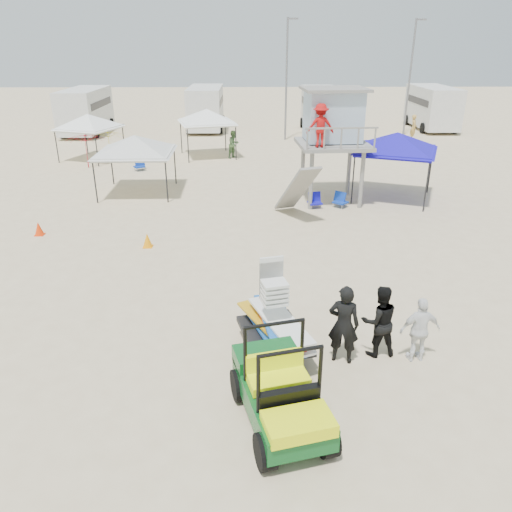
{
  "coord_description": "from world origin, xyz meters",
  "views": [
    {
      "loc": [
        0.29,
        -9.31,
        6.67
      ],
      "look_at": [
        0.5,
        3.0,
        1.3
      ],
      "focal_mm": 35.0,
      "sensor_mm": 36.0,
      "label": 1
    }
  ],
  "objects_px": {
    "utility_cart": "(280,386)",
    "surf_trailer": "(274,321)",
    "lifeguard_tower": "(332,120)",
    "canopy_blue": "(397,136)",
    "man_left": "(344,324)"
  },
  "relations": [
    {
      "from": "canopy_blue",
      "to": "lifeguard_tower",
      "type": "bearing_deg",
      "value": -174.89
    },
    {
      "from": "surf_trailer",
      "to": "lifeguard_tower",
      "type": "height_order",
      "value": "lifeguard_tower"
    },
    {
      "from": "utility_cart",
      "to": "man_left",
      "type": "distance_m",
      "value": 2.54
    },
    {
      "from": "surf_trailer",
      "to": "canopy_blue",
      "type": "relative_size",
      "value": 0.62
    },
    {
      "from": "surf_trailer",
      "to": "man_left",
      "type": "relative_size",
      "value": 1.37
    },
    {
      "from": "man_left",
      "to": "canopy_blue",
      "type": "relative_size",
      "value": 0.45
    },
    {
      "from": "utility_cart",
      "to": "canopy_blue",
      "type": "height_order",
      "value": "canopy_blue"
    },
    {
      "from": "lifeguard_tower",
      "to": "canopy_blue",
      "type": "distance_m",
      "value": 3.04
    },
    {
      "from": "lifeguard_tower",
      "to": "canopy_blue",
      "type": "bearing_deg",
      "value": 5.11
    },
    {
      "from": "surf_trailer",
      "to": "canopy_blue",
      "type": "bearing_deg",
      "value": 63.92
    },
    {
      "from": "utility_cart",
      "to": "canopy_blue",
      "type": "relative_size",
      "value": 0.66
    },
    {
      "from": "utility_cart",
      "to": "surf_trailer",
      "type": "distance_m",
      "value": 2.34
    },
    {
      "from": "surf_trailer",
      "to": "utility_cart",
      "type": "bearing_deg",
      "value": -90.1
    },
    {
      "from": "surf_trailer",
      "to": "canopy_blue",
      "type": "distance_m",
      "value": 13.68
    },
    {
      "from": "man_left",
      "to": "lifeguard_tower",
      "type": "distance_m",
      "value": 12.56
    }
  ]
}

